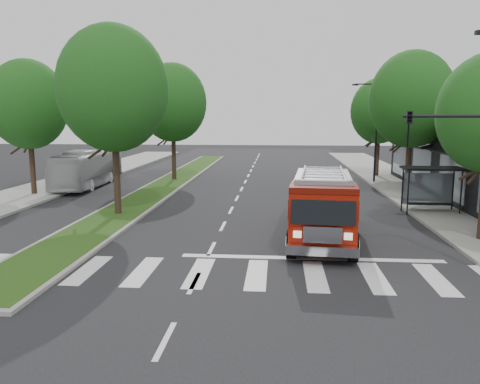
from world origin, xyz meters
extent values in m
plane|color=black|center=(0.00, 0.00, 0.00)|extent=(140.00, 140.00, 0.00)
cube|color=gray|center=(12.50, 10.00, 0.07)|extent=(5.00, 80.00, 0.15)
cube|color=gray|center=(-14.50, 10.00, 0.07)|extent=(5.00, 80.00, 0.15)
cube|color=gray|center=(-6.00, 18.00, 0.07)|extent=(3.00, 50.00, 0.14)
cube|color=#1F3F12|center=(-6.00, 18.00, 0.14)|extent=(2.60, 49.50, 0.02)
cylinder|color=black|center=(9.80, 7.40, 1.25)|extent=(0.08, 0.08, 2.50)
cylinder|color=black|center=(12.60, 7.40, 1.25)|extent=(0.08, 0.08, 2.50)
cylinder|color=black|center=(9.80, 8.60, 1.25)|extent=(0.08, 0.08, 2.50)
cylinder|color=black|center=(12.60, 8.60, 1.25)|extent=(0.08, 0.08, 2.50)
cube|color=black|center=(11.20, 8.00, 2.55)|extent=(3.20, 1.60, 0.12)
cube|color=#8C99A5|center=(11.20, 8.70, 1.30)|extent=(2.80, 0.04, 1.80)
cube|color=black|center=(11.20, 8.00, 0.55)|extent=(2.40, 0.40, 0.08)
cylinder|color=black|center=(11.50, 14.00, 2.20)|extent=(0.36, 0.36, 4.40)
ellipsoid|color=#15340E|center=(11.50, 14.00, 6.50)|extent=(5.60, 5.60, 6.44)
cylinder|color=black|center=(11.50, 24.00, 1.98)|extent=(0.36, 0.36, 3.96)
ellipsoid|color=#15340E|center=(11.50, 24.00, 5.85)|extent=(5.00, 5.00, 5.75)
cylinder|color=black|center=(-6.00, 6.00, 2.31)|extent=(0.36, 0.36, 4.62)
ellipsoid|color=#15340E|center=(-6.00, 6.00, 6.83)|extent=(5.80, 5.80, 6.67)
cylinder|color=black|center=(-6.00, 20.00, 2.20)|extent=(0.36, 0.36, 4.40)
ellipsoid|color=#15340E|center=(-6.00, 20.00, 6.50)|extent=(5.60, 5.60, 6.44)
cylinder|color=black|center=(-14.00, 12.00, 2.09)|extent=(0.36, 0.36, 4.18)
ellipsoid|color=#15340E|center=(-14.00, 12.00, 6.17)|extent=(5.20, 5.20, 5.98)
cylinder|color=black|center=(8.50, -3.50, 5.40)|extent=(4.00, 0.10, 0.10)
imported|color=black|center=(6.70, -3.50, 5.00)|extent=(0.18, 0.22, 1.10)
cylinder|color=black|center=(10.50, 20.00, 4.00)|extent=(0.16, 0.16, 8.00)
cylinder|color=black|center=(9.60, 20.00, 7.90)|extent=(1.80, 0.10, 0.10)
cube|color=black|center=(8.70, 20.00, 7.85)|extent=(0.45, 0.20, 0.12)
cube|color=#5C0D05|center=(4.69, 2.30, 0.50)|extent=(3.24, 8.63, 0.25)
cube|color=maroon|center=(4.76, 3.11, 1.56)|extent=(3.07, 6.63, 2.01)
cube|color=maroon|center=(4.42, -0.80, 1.56)|extent=(2.66, 2.02, 2.11)
cube|color=#B2B2B7|center=(4.76, 3.11, 2.61)|extent=(3.07, 6.63, 0.12)
cylinder|color=#B2B2B7|center=(3.86, 3.19, 2.81)|extent=(0.63, 6.02, 0.10)
cylinder|color=#B2B2B7|center=(5.66, 3.03, 2.81)|extent=(0.63, 6.02, 0.10)
cube|color=silver|center=(4.32, -1.95, 0.60)|extent=(2.63, 0.58, 0.35)
cube|color=#8C99A5|center=(4.42, -0.80, 2.92)|extent=(2.23, 0.54, 0.18)
cylinder|color=black|center=(3.24, -1.00, 0.55)|extent=(0.45, 1.13, 1.11)
cylinder|color=black|center=(5.54, -1.20, 0.55)|extent=(0.45, 1.13, 1.11)
cylinder|color=black|center=(3.61, 3.21, 0.55)|extent=(0.45, 1.13, 1.11)
cylinder|color=black|center=(5.91, 3.00, 0.55)|extent=(0.45, 1.13, 1.11)
cylinder|color=black|center=(3.82, 5.61, 0.55)|extent=(0.45, 1.13, 1.11)
cylinder|color=black|center=(6.12, 5.41, 0.55)|extent=(0.45, 1.13, 1.11)
imported|color=#AFAEB3|center=(-12.00, 16.59, 1.42)|extent=(2.96, 10.32, 2.84)
camera|label=1|loc=(2.68, -18.45, 5.40)|focal=35.00mm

